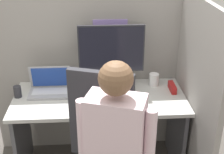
# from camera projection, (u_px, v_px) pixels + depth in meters

# --- Properties ---
(cubicle_panel_back) EXTENTS (1.91, 0.05, 1.52)m
(cubicle_panel_back) POSITION_uv_depth(u_px,v_px,m) (99.00, 74.00, 2.83)
(cubicle_panel_back) COLOR gray
(cubicle_panel_back) RESTS_ON ground
(cubicle_panel_right) EXTENTS (0.04, 1.25, 1.52)m
(cubicle_panel_right) POSITION_uv_depth(u_px,v_px,m) (190.00, 92.00, 2.51)
(cubicle_panel_right) COLOR gray
(cubicle_panel_right) RESTS_ON ground
(desk) EXTENTS (1.41, 0.62, 0.71)m
(desk) POSITION_uv_depth(u_px,v_px,m) (100.00, 115.00, 2.62)
(desk) COLOR #B7B7B2
(desk) RESTS_ON ground
(paper_box) EXTENTS (0.34, 0.24, 0.09)m
(paper_box) POSITION_uv_depth(u_px,v_px,m) (111.00, 83.00, 2.67)
(paper_box) COLOR white
(paper_box) RESTS_ON desk
(monitor) EXTENTS (0.54, 0.21, 0.47)m
(monitor) POSITION_uv_depth(u_px,v_px,m) (111.00, 52.00, 2.55)
(monitor) COLOR #232328
(monitor) RESTS_ON paper_box
(laptop) EXTENTS (0.34, 0.21, 0.22)m
(laptop) POSITION_uv_depth(u_px,v_px,m) (50.00, 88.00, 2.59)
(laptop) COLOR #99999E
(laptop) RESTS_ON desk
(mouse) EXTENTS (0.08, 0.05, 0.04)m
(mouse) POSITION_uv_depth(u_px,v_px,m) (76.00, 101.00, 2.45)
(mouse) COLOR black
(mouse) RESTS_ON desk
(stapler) EXTENTS (0.04, 0.16, 0.06)m
(stapler) POSITION_uv_depth(u_px,v_px,m) (172.00, 87.00, 2.64)
(stapler) COLOR #A31919
(stapler) RESTS_ON desk
(carrot_toy) EXTENTS (0.04, 0.14, 0.04)m
(carrot_toy) POSITION_uv_depth(u_px,v_px,m) (91.00, 105.00, 2.39)
(carrot_toy) COLOR orange
(carrot_toy) RESTS_ON desk
(person) EXTENTS (0.47, 0.52, 1.32)m
(person) POSITION_uv_depth(u_px,v_px,m) (120.00, 152.00, 1.82)
(person) COLOR brown
(person) RESTS_ON ground
(coffee_mug) EXTENTS (0.08, 0.08, 0.11)m
(coffee_mug) POSITION_uv_depth(u_px,v_px,m) (154.00, 80.00, 2.71)
(coffee_mug) COLOR white
(coffee_mug) RESTS_ON desk
(pen_cup) EXTENTS (0.06, 0.06, 0.10)m
(pen_cup) POSITION_uv_depth(u_px,v_px,m) (18.00, 92.00, 2.53)
(pen_cup) COLOR #28282D
(pen_cup) RESTS_ON desk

